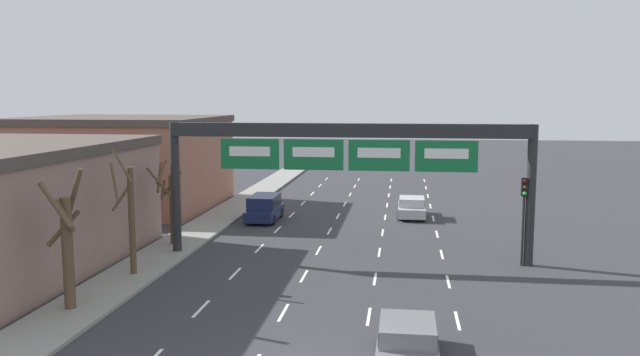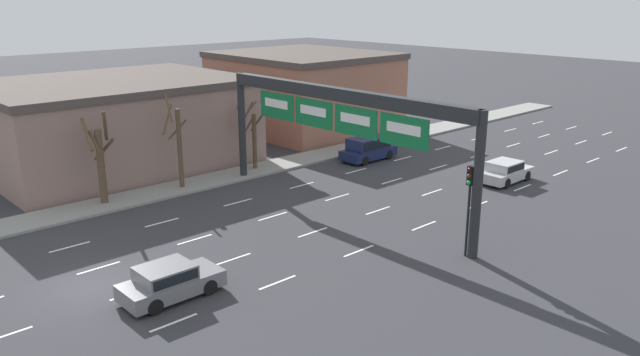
% 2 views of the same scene
% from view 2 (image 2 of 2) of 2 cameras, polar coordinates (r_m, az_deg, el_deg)
% --- Properties ---
extents(ground_plane, '(220.00, 220.00, 0.00)m').
position_cam_2_polar(ground_plane, '(28.28, -20.08, -9.35)').
color(ground_plane, '#333338').
extents(sidewalk_left, '(2.80, 110.00, 0.15)m').
position_cam_2_polar(sidewalk_left, '(36.80, -26.05, -3.91)').
color(sidewalk_left, gray).
rests_on(sidewalk_left, ground_plane).
extents(lane_dashes, '(10.02, 67.00, 0.01)m').
position_cam_2_polar(lane_dashes, '(35.04, 0.56, -3.25)').
color(lane_dashes, white).
rests_on(lane_dashes, ground_plane).
extents(sign_gantry, '(18.57, 0.70, 6.98)m').
position_cam_2_polar(sign_gantry, '(34.12, 1.63, 6.08)').
color(sign_gantry, '#232628').
rests_on(sign_gantry, ground_plane).
extents(building_near, '(13.50, 17.41, 6.09)m').
position_cam_2_polar(building_near, '(46.91, -18.36, 4.85)').
color(building_near, gray).
rests_on(building_near, ground_plane).
extents(building_far, '(14.09, 12.67, 6.84)m').
position_cam_2_polar(building_far, '(56.92, -1.50, 7.99)').
color(building_far, '#9E6651').
rests_on(building_far, ground_plane).
extents(car_silver, '(1.88, 4.10, 1.42)m').
position_cam_2_polar(car_silver, '(42.40, 16.57, 0.64)').
color(car_silver, '#B7B7BC').
rests_on(car_silver, ground_plane).
extents(suv_navy, '(1.94, 4.37, 1.73)m').
position_cam_2_polar(suv_navy, '(46.13, 4.44, 2.80)').
color(suv_navy, '#19234C').
rests_on(suv_navy, ground_plane).
extents(car_grey, '(1.90, 4.10, 1.43)m').
position_cam_2_polar(car_grey, '(26.14, -13.62, -9.09)').
color(car_grey, slate).
rests_on(car_grey, ground_plane).
extents(traffic_light_near_gantry, '(0.30, 0.35, 4.38)m').
position_cam_2_polar(traffic_light_near_gantry, '(29.26, 13.50, -1.28)').
color(traffic_light_near_gantry, black).
rests_on(traffic_light_near_gantry, ground_plane).
extents(tree_bare_closest, '(1.67, 1.71, 5.46)m').
position_cam_2_polar(tree_bare_closest, '(37.82, -19.45, 1.63)').
color(tree_bare_closest, brown).
rests_on(tree_bare_closest, sidewalk_left).
extents(tree_bare_second, '(1.82, 2.08, 4.61)m').
position_cam_2_polar(tree_bare_second, '(43.28, -6.19, 4.05)').
color(tree_bare_second, brown).
rests_on(tree_bare_second, sidewalk_left).
extents(tree_bare_third, '(1.50, 1.87, 5.89)m').
position_cam_2_polar(tree_bare_third, '(39.61, -12.85, 3.15)').
color(tree_bare_third, brown).
rests_on(tree_bare_third, sidewalk_left).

